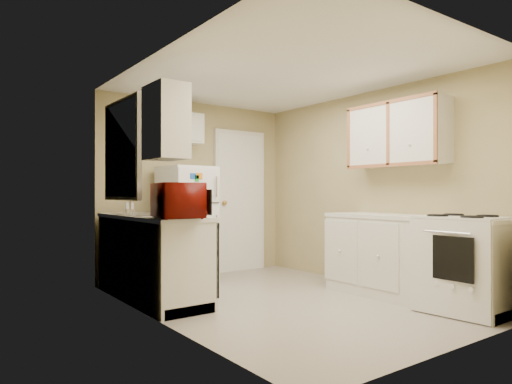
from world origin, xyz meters
TOP-DOWN VIEW (x-y plane):
  - floor at (0.00, 0.00)m, footprint 3.80×3.80m
  - ceiling at (0.00, 0.00)m, footprint 3.80×3.80m
  - wall_left at (-1.40, 0.00)m, footprint 3.80×3.80m
  - wall_right at (1.40, 0.00)m, footprint 3.80×3.80m
  - wall_back at (0.00, 1.90)m, footprint 2.80×2.80m
  - wall_front at (0.00, -1.90)m, footprint 2.80×2.80m
  - left_counter at (-1.10, 0.90)m, footprint 0.60×1.80m
  - dishwasher at (-0.81, 0.30)m, footprint 0.03×0.58m
  - sink at (-1.10, 1.05)m, footprint 0.54×0.74m
  - microwave at (-1.15, 0.17)m, footprint 0.65×0.45m
  - soap_bottle at (-1.15, 1.42)m, footprint 0.10×0.10m
  - window_blinds at (-1.36, 1.05)m, footprint 0.10×0.98m
  - upper_cabinet_left at (-1.25, 0.22)m, footprint 0.30×0.45m
  - refrigerator at (-0.36, 1.51)m, footprint 0.64×0.63m
  - cabinet_over_fridge at (-0.40, 1.75)m, footprint 0.70×0.30m
  - interior_door at (0.70, 1.86)m, footprint 0.86×0.06m
  - right_counter at (1.10, -0.80)m, footprint 0.60×2.00m
  - stove at (1.05, -1.38)m, footprint 0.67×0.80m
  - upper_cabinet_right at (1.25, -0.50)m, footprint 0.30×1.20m

SIDE VIEW (x-z plane):
  - floor at x=0.00m, z-range 0.00..0.00m
  - left_counter at x=-1.10m, z-range 0.00..0.90m
  - right_counter at x=1.10m, z-range 0.00..0.90m
  - stove at x=1.05m, z-range 0.00..0.90m
  - dishwasher at x=-0.81m, z-range 0.13..0.85m
  - refrigerator at x=-0.36m, z-range 0.00..1.48m
  - sink at x=-1.10m, z-range 0.78..0.94m
  - soap_bottle at x=-1.15m, z-range 0.91..1.09m
  - interior_door at x=0.70m, z-range -0.02..2.06m
  - microwave at x=-1.15m, z-range 0.85..1.25m
  - wall_left at x=-1.40m, z-range 1.20..1.20m
  - wall_right at x=1.40m, z-range 1.20..1.20m
  - wall_back at x=0.00m, z-range 1.20..1.20m
  - wall_front at x=0.00m, z-range 1.20..1.20m
  - window_blinds at x=-1.36m, z-range 1.06..2.14m
  - upper_cabinet_left at x=-1.25m, z-range 1.45..2.15m
  - upper_cabinet_right at x=1.25m, z-range 1.45..2.15m
  - cabinet_over_fridge at x=-0.40m, z-range 1.80..2.20m
  - ceiling at x=0.00m, z-range 2.40..2.40m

